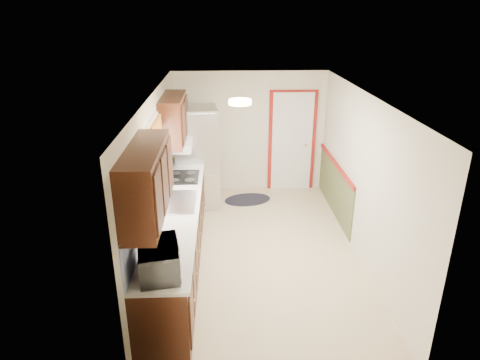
{
  "coord_description": "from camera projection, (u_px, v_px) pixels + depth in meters",
  "views": [
    {
      "loc": [
        -0.53,
        -5.73,
        3.49
      ],
      "look_at": [
        -0.29,
        0.09,
        1.15
      ],
      "focal_mm": 32.0,
      "sensor_mm": 36.0,
      "label": 1
    }
  ],
  "objects": [
    {
      "name": "room_shell",
      "position": [
        260.0,
        179.0,
        6.18
      ],
      "size": [
        3.2,
        5.2,
        2.52
      ],
      "color": "beige",
      "rests_on": "ground"
    },
    {
      "name": "ceiling_fixture",
      "position": [
        240.0,
        102.0,
        5.55
      ],
      "size": [
        0.3,
        0.3,
        0.06
      ],
      "primitive_type": "cylinder",
      "color": "#FFD88C",
      "rests_on": "room_shell"
    },
    {
      "name": "refrigerator",
      "position": [
        197.0,
        157.0,
        7.9
      ],
      "size": [
        0.85,
        0.82,
        1.87
      ],
      "rotation": [
        0.0,
        0.0,
        0.11
      ],
      "color": "#B7B7BC",
      "rests_on": "ground"
    },
    {
      "name": "rug",
      "position": [
        248.0,
        199.0,
        8.39
      ],
      "size": [
        1.02,
        0.77,
        0.01
      ],
      "primitive_type": "ellipsoid",
      "rotation": [
        0.0,
        0.0,
        0.22
      ],
      "color": "black",
      "rests_on": "ground"
    },
    {
      "name": "kitchen_run",
      "position": [
        174.0,
        213.0,
        6.01
      ],
      "size": [
        0.63,
        4.0,
        2.2
      ],
      "color": "#34160B",
      "rests_on": "ground"
    },
    {
      "name": "microwave",
      "position": [
        159.0,
        256.0,
        4.35
      ],
      "size": [
        0.44,
        0.65,
        0.41
      ],
      "primitive_type": "imported",
      "rotation": [
        0.0,
        0.0,
        1.76
      ],
      "color": "white",
      "rests_on": "kitchen_run"
    },
    {
      "name": "back_wall_trim",
      "position": [
        301.0,
        151.0,
        8.39
      ],
      "size": [
        1.12,
        2.3,
        2.08
      ],
      "color": "maroon",
      "rests_on": "ground"
    },
    {
      "name": "cooktop",
      "position": [
        183.0,
        177.0,
        6.93
      ],
      "size": [
        0.52,
        0.62,
        0.02
      ],
      "primitive_type": "cube",
      "color": "black",
      "rests_on": "kitchen_run"
    }
  ]
}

